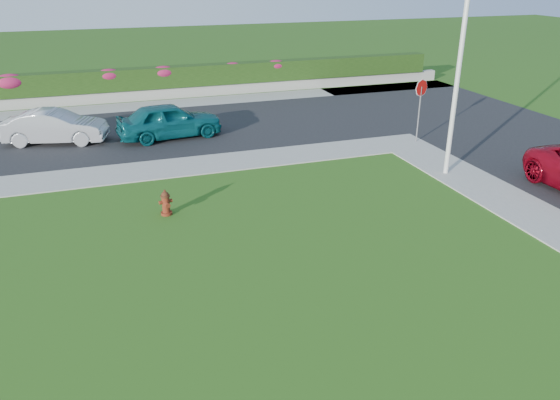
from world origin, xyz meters
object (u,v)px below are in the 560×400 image
object	(u,v)px
fire_hydrant	(166,203)
utility_pole	(457,86)
sedan_teal	(169,120)
sedan_silver	(55,127)
stop_sign	(421,96)

from	to	relation	value
fire_hydrant	utility_pole	world-z (taller)	utility_pole
fire_hydrant	utility_pole	size ratio (longest dim) A/B	0.13
sedan_teal	sedan_silver	bearing A→B (deg)	73.44
utility_pole	stop_sign	distance (m)	3.93
utility_pole	sedan_silver	bearing A→B (deg)	147.86
utility_pole	stop_sign	size ratio (longest dim) A/B	2.38
fire_hydrant	sedan_teal	bearing A→B (deg)	69.10
fire_hydrant	utility_pole	xyz separation A→B (m)	(9.74, 0.30, 2.72)
sedan_teal	stop_sign	distance (m)	10.34
fire_hydrant	stop_sign	distance (m)	11.58
fire_hydrant	utility_pole	bearing A→B (deg)	-9.92
sedan_teal	fire_hydrant	bearing A→B (deg)	163.67
sedan_teal	sedan_silver	distance (m)	4.57
fire_hydrant	sedan_teal	xyz separation A→B (m)	(1.25, 7.72, 0.41)
sedan_teal	utility_pole	bearing A→B (deg)	-138.25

